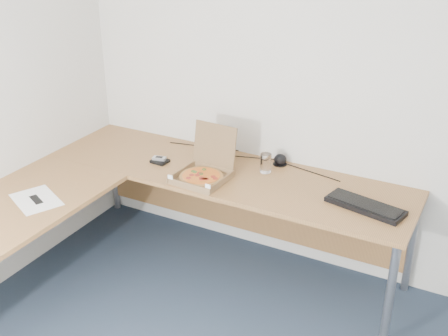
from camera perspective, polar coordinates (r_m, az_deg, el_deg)
The scene contains 10 objects.
room_shell at distance 2.22m, azimuth -5.25°, elevation -4.73°, with size 3.50×3.50×2.50m, color silver, non-canonical shape.
desk at distance 3.60m, azimuth -7.57°, elevation -2.37°, with size 2.50×2.20×0.73m.
pizza_box at distance 3.65m, azimuth -2.16°, elevation -0.58°, with size 0.31×0.37×0.32m.
drinking_glass at distance 3.74m, azimuth 4.23°, elevation 0.51°, with size 0.07×0.07×0.13m, color white.
keyboard at distance 3.41m, azimuth 14.07°, elevation -3.75°, with size 0.46×0.16×0.03m, color black.
wallet at distance 3.92m, azimuth -6.49°, elevation 0.69°, with size 0.11×0.09×0.02m, color black.
phone at distance 3.92m, azimuth -6.55°, elevation 0.98°, with size 0.09×0.05×0.02m, color #B2B5BA.
paper_sheet at distance 3.59m, azimuth -18.44°, elevation -3.05°, with size 0.33×0.23×0.00m, color white.
dome_speaker at distance 3.87m, azimuth 5.70°, elevation 0.92°, with size 0.10×0.10×0.08m, color black.
cable_bundle at distance 3.97m, azimuth 2.47°, elevation 1.09°, with size 0.64×0.04×0.01m, color black, non-canonical shape.
Camera 1 is at (1.08, -1.60, 2.36)m, focal length 45.28 mm.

